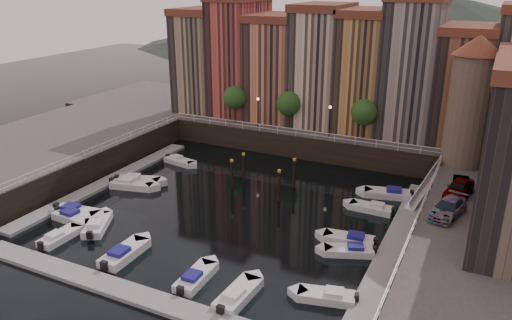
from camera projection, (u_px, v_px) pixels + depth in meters
The scene contains 32 objects.
ground at pixel (237, 206), 51.38m from camera, with size 200.00×200.00×0.00m, color black.
quay_far at pixel (321, 128), 72.76m from camera, with size 80.00×20.00×3.00m, color black.
quay_left at pixel (27, 157), 60.77m from camera, with size 20.00×36.00×3.00m, color black.
dock_left at pixel (109, 181), 57.18m from camera, with size 2.00×28.00×0.35m, color gray.
dock_right at pixel (394, 244), 43.77m from camera, with size 2.00×28.00×0.35m, color gray.
dock_near at pixel (129, 292), 37.00m from camera, with size 30.00×2.00×0.35m, color gray.
mountains at pixel (426, 31), 140.57m from camera, with size 145.00×100.00×18.00m.
far_terrace at pixel (342, 67), 66.01m from camera, with size 48.70×10.30×17.50m.
corner_tower at pixel (471, 100), 51.79m from camera, with size 5.20×5.20×13.80m.
promenade_trees at pixel (293, 104), 64.98m from camera, with size 21.20×3.20×5.20m.
street_lamps at pixel (293, 111), 64.24m from camera, with size 10.36×0.36×4.18m.
railings at pixel (258, 157), 54.18m from camera, with size 36.08×34.04×0.52m.
gangway at pixel (426, 183), 52.06m from camera, with size 2.78×8.32×3.73m.
mooring_pilings at pixel (262, 176), 54.81m from camera, with size 6.40×4.20×3.78m.
boat_left_0 at pixel (74, 218), 48.00m from camera, with size 5.04×2.15×1.14m.
boat_left_1 at pixel (76, 212), 49.15m from camera, with size 5.12×2.36×1.15m.
boat_left_2 at pixel (132, 185), 55.64m from camera, with size 5.28×2.92×1.18m.
boat_left_3 at pixel (138, 181), 56.64m from camera, with size 5.27×3.42×1.19m.
boat_left_4 at pixel (179, 161), 62.90m from camera, with size 4.55×2.31×1.02m.
boat_right_0 at pixel (328, 296), 36.27m from camera, with size 4.52×2.52×1.01m.
boat_right_1 at pixel (350, 251), 42.32m from camera, with size 4.45×3.01×1.01m.
boat_right_2 at pixel (350, 239), 44.07m from camera, with size 4.81×2.18×1.08m.
boat_right_3 at pixel (372, 208), 50.09m from camera, with size 4.53×1.72×1.04m.
boat_right_4 at pixel (388, 194), 53.32m from camera, with size 5.25×2.89×1.17m.
boat_near_0 at pixel (59, 237), 44.59m from camera, with size 1.66×4.36×1.00m.
boat_near_1 at pixel (124, 253), 41.77m from camera, with size 1.99×5.18×1.19m.
boat_near_2 at pixel (196, 278), 38.49m from camera, with size 1.82×4.64×1.06m.
boat_near_3 at pixel (237, 295), 36.33m from camera, with size 1.99×4.95×1.13m.
car_a at pixel (459, 189), 46.06m from camera, with size 1.82×4.52×1.54m, color gray.
car_b at pixel (461, 186), 47.00m from camera, with size 1.38×3.95×1.30m, color gray.
car_c at pixel (448, 209), 42.20m from camera, with size 2.03×4.98×1.45m, color gray.
boat_extra_513 at pixel (97, 225), 46.58m from camera, with size 3.67×4.88×1.12m.
Camera 1 is at (22.30, -40.94, 22.19)m, focal length 35.00 mm.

